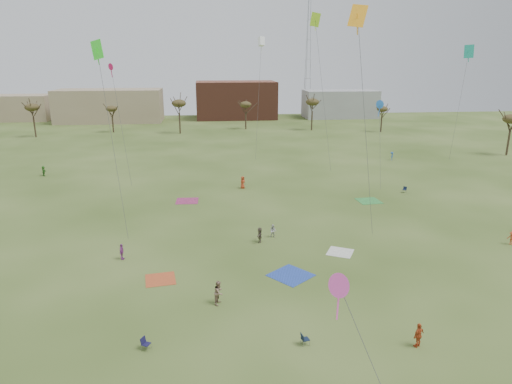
{
  "coord_description": "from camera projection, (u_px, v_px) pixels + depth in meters",
  "views": [
    {
      "loc": [
        -4.89,
        -33.05,
        18.73
      ],
      "look_at": [
        0.0,
        12.0,
        5.5
      ],
      "focal_mm": 31.76,
      "sensor_mm": 36.0,
      "label": 1
    }
  ],
  "objects": [
    {
      "name": "building_grey",
      "position": [
        340.0,
        104.0,
        152.78
      ],
      "size": [
        24.0,
        12.0,
        9.0
      ],
      "primitive_type": "cube",
      "color": "gray",
      "rests_on": "ground"
    },
    {
      "name": "blanket_cream",
      "position": [
        340.0,
        252.0,
        45.85
      ],
      "size": [
        3.29,
        3.29,
        0.03
      ],
      "primitive_type": "cube",
      "rotation": [
        0.0,
        0.0,
        2.65
      ],
      "color": "white",
      "rests_on": "ground"
    },
    {
      "name": "flyer_far_c",
      "position": [
        392.0,
        156.0,
        87.91
      ],
      "size": [
        1.0,
        1.21,
        1.64
      ],
      "primitive_type": "imported",
      "rotation": [
        0.0,
        0.0,
        4.28
      ],
      "color": "#22539E",
      "rests_on": "ground"
    },
    {
      "name": "spectator_fore_c",
      "position": [
        260.0,
        235.0,
        48.19
      ],
      "size": [
        0.76,
        1.62,
        1.68
      ],
      "primitive_type": "imported",
      "rotation": [
        0.0,
        0.0,
        4.54
      ],
      "color": "brown",
      "rests_on": "ground"
    },
    {
      "name": "camp_chair_left",
      "position": [
        146.0,
        346.0,
        30.4
      ],
      "size": [
        0.72,
        0.7,
        0.87
      ],
      "rotation": [
        0.0,
        0.0,
        1.06
      ],
      "color": "#17153B",
      "rests_on": "ground"
    },
    {
      "name": "radio_tower",
      "position": [
        308.0,
        59.0,
        154.31
      ],
      "size": [
        1.51,
        1.72,
        41.0
      ],
      "color": "#9EA3A8",
      "rests_on": "ground"
    },
    {
      "name": "blanket_plum",
      "position": [
        187.0,
        201.0,
        62.57
      ],
      "size": [
        3.12,
        3.12,
        0.03
      ],
      "primitive_type": "cube",
      "rotation": [
        0.0,
        0.0,
        3.11
      ],
      "color": "#972E5D",
      "rests_on": "ground"
    },
    {
      "name": "flyer_far_a",
      "position": [
        44.0,
        171.0,
        75.94
      ],
      "size": [
        1.29,
        1.59,
        1.7
      ],
      "primitive_type": "imported",
      "rotation": [
        0.0,
        0.0,
        2.16
      ],
      "color": "#387C29",
      "rests_on": "ground"
    },
    {
      "name": "blanket_blue",
      "position": [
        291.0,
        275.0,
        40.95
      ],
      "size": [
        4.62,
        4.62,
        0.03
      ],
      "primitive_type": "cube",
      "rotation": [
        0.0,
        0.0,
        2.26
      ],
      "color": "#2847AD",
      "rests_on": "ground"
    },
    {
      "name": "blanket_red",
      "position": [
        160.0,
        279.0,
        40.18
      ],
      "size": [
        2.94,
        2.94,
        0.03
      ],
      "primitive_type": "cube",
      "rotation": [
        0.0,
        0.0,
        0.15
      ],
      "color": "#C65127",
      "rests_on": "ground"
    },
    {
      "name": "spectator_fore_b",
      "position": [
        219.0,
        292.0,
        35.96
      ],
      "size": [
        1.06,
        1.17,
        1.97
      ],
      "primitive_type": "imported",
      "rotation": [
        0.0,
        0.0,
        1.17
      ],
      "color": "#886C56",
      "rests_on": "ground"
    },
    {
      "name": "building_tan_west",
      "position": [
        19.0,
        108.0,
        145.87
      ],
      "size": [
        20.0,
        12.0,
        8.0
      ],
      "primitive_type": "cube",
      "color": "#937F60",
      "rests_on": "ground"
    },
    {
      "name": "camp_chair_right",
      "position": [
        404.0,
        191.0,
        66.5
      ],
      "size": [
        0.73,
        0.74,
        0.87
      ],
      "rotation": [
        0.0,
        0.0,
        5.61
      ],
      "color": "#131D36",
      "rests_on": "ground"
    },
    {
      "name": "building_tan",
      "position": [
        110.0,
        106.0,
        142.02
      ],
      "size": [
        32.0,
        14.0,
        10.0
      ],
      "primitive_type": "cube",
      "color": "#937F60",
      "rests_on": "ground"
    },
    {
      "name": "spectator_fore_a",
      "position": [
        419.0,
        335.0,
        30.53
      ],
      "size": [
        1.12,
        0.9,
        1.77
      ],
      "primitive_type": "imported",
      "rotation": [
        0.0,
        0.0,
        3.68
      ],
      "color": "#BC4A20",
      "rests_on": "ground"
    },
    {
      "name": "tree_line",
      "position": [
        215.0,
        110.0,
        110.52
      ],
      "size": [
        117.44,
        49.32,
        8.91
      ],
      "color": "#3A2B1E",
      "rests_on": "ground"
    },
    {
      "name": "spectator_mid_e",
      "position": [
        273.0,
        231.0,
        49.52
      ],
      "size": [
        0.88,
        0.79,
        1.48
      ],
      "primitive_type": "imported",
      "rotation": [
        0.0,
        0.0,
        5.89
      ],
      "color": "#BABABA",
      "rests_on": "ground"
    },
    {
      "name": "building_brick",
      "position": [
        236.0,
        100.0,
        150.65
      ],
      "size": [
        26.0,
        16.0,
        12.0
      ],
      "primitive_type": "cube",
      "color": "brown",
      "rests_on": "ground"
    },
    {
      "name": "kites_aloft",
      "position": [
        276.0,
        66.0,
        64.67
      ],
      "size": [
        74.03,
        65.21,
        25.15
      ],
      "color": "#178F79",
      "rests_on": "ground"
    },
    {
      "name": "flyer_mid_b",
      "position": [
        512.0,
        238.0,
        47.63
      ],
      "size": [
        0.91,
        1.06,
        1.43
      ],
      "primitive_type": "imported",
      "rotation": [
        0.0,
        0.0,
        5.21
      ],
      "color": "#BD4A23",
      "rests_on": "ground"
    },
    {
      "name": "ground",
      "position": [
        272.0,
        296.0,
        37.3
      ],
      "size": [
        260.0,
        260.0,
        0.0
      ],
      "primitive_type": "plane",
      "color": "#314916",
      "rests_on": "ground"
    },
    {
      "name": "spectator_mid_d",
      "position": [
        122.0,
        252.0,
        44.03
      ],
      "size": [
        0.51,
        0.98,
        1.6
      ],
      "primitive_type": "imported",
      "rotation": [
        0.0,
        0.0,
        1.44
      ],
      "color": "#963E93",
      "rests_on": "ground"
    },
    {
      "name": "camp_chair_center",
      "position": [
        305.0,
        341.0,
        30.92
      ],
      "size": [
        0.64,
        0.61,
        0.87
      ],
      "rotation": [
        0.0,
        0.0,
        1.8
      ],
      "color": "#121E32",
      "rests_on": "ground"
    },
    {
      "name": "blanket_olive",
      "position": [
        369.0,
        201.0,
        62.57
      ],
      "size": [
        3.27,
        3.27,
        0.03
      ],
      "primitive_type": "cube",
      "rotation": [
        0.0,
        0.0,
        0.08
      ],
      "color": "green",
      "rests_on": "ground"
    },
    {
      "name": "flyer_far_b",
      "position": [
        243.0,
        182.0,
        68.5
      ],
      "size": [
        1.07,
        1.05,
        1.87
      ],
      "primitive_type": "imported",
      "rotation": [
        0.0,
        0.0,
        0.74
      ],
      "color": "#A7391C",
      "rests_on": "ground"
    }
  ]
}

